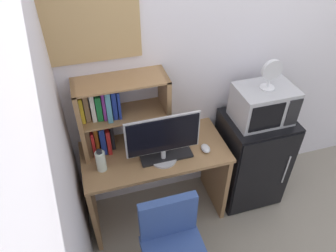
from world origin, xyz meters
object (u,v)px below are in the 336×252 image
Objects in this scene: keyboard at (166,156)px; mini_fridge at (251,158)px; monitor at (163,138)px; desk_fan at (271,73)px; computer_mouse at (206,148)px; wall_corkboard at (85,30)px; hutch_bookshelf at (111,114)px; microwave at (263,104)px; water_bottle at (101,161)px.

keyboard is 0.44× the size of mini_fridge.
desk_fan is at bearing 5.97° from monitor.
monitor reaches higher than mini_fridge.
keyboard is 3.95× the size of computer_mouse.
mini_fridge is 1.78m from wall_corkboard.
computer_mouse is 1.22m from wall_corkboard.
hutch_bookshelf is 1.21× the size of monitor.
mini_fridge is at bearing 92.84° from desk_fan.
monitor is at bearing -38.86° from hutch_bookshelf.
microwave reaches higher than mini_fridge.
computer_mouse is at bearing -169.49° from microwave.
keyboard is (0.36, -0.25, -0.30)m from hutch_bookshelf.
hutch_bookshelf is at bearing 171.79° from microwave.
hutch_bookshelf is 2.77× the size of desk_fan.
hutch_bookshelf reaches higher than microwave.
microwave is 1.88× the size of desk_fan.
water_bottle is 0.21× the size of mini_fridge.
mini_fridge is (0.82, 0.07, -0.33)m from keyboard.
desk_fan reaches higher than computer_mouse.
keyboard is at bearing 176.77° from computer_mouse.
wall_corkboard is at bearing 125.87° from hutch_bookshelf.
wall_corkboard reaches higher than keyboard.
mini_fridge is 0.60m from microwave.
keyboard is 0.86m from microwave.
hutch_bookshelf is at bearing 141.14° from monitor.
wall_corkboard is (-1.25, 0.28, 0.36)m from desk_fan.
desk_fan is (0.82, 0.07, 0.55)m from keyboard.
keyboard is 0.49m from water_bottle.
keyboard is at bearing -34.58° from hutch_bookshelf.
hutch_bookshelf is at bearing 171.53° from desk_fan.
desk_fan reaches higher than microwave.
monitor is 0.48m from water_bottle.
computer_mouse is (0.34, 0.00, -0.20)m from monitor.
microwave is at bearing 91.22° from desk_fan.
hutch_bookshelf is 0.74× the size of mini_fridge.
computer_mouse is at bearing -26.34° from wall_corkboard.
wall_corkboard reaches higher than monitor.
monitor is 1.38× the size of keyboard.
desk_fan is at bearing 4.92° from keyboard.
microwave is at bearing 2.80° from water_bottle.
microwave is 0.28m from desk_fan.
monitor is at bearing -173.86° from mini_fridge.
monitor is 2.94× the size of water_bottle.
hutch_bookshelf is at bearing 145.42° from keyboard.
mini_fridge is at bearing -12.57° from wall_corkboard.
monitor is 0.92m from desk_fan.
hutch_bookshelf is 1.48× the size of microwave.
keyboard is 1.66× the size of desk_fan.
wall_corkboard is (-1.25, 0.28, 0.64)m from microwave.
wall_corkboard reaches higher than microwave.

